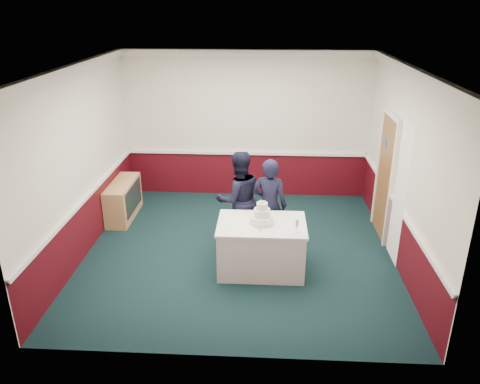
# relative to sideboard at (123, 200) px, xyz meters

# --- Properties ---
(ground) EXTENTS (5.00, 5.00, 0.00)m
(ground) POSITION_rel_sideboard_xyz_m (2.28, -1.20, -0.35)
(ground) COLOR black
(ground) RESTS_ON ground
(room_shell) EXTENTS (5.00, 5.00, 3.00)m
(room_shell) POSITION_rel_sideboard_xyz_m (2.36, -0.59, 1.62)
(room_shell) COLOR silver
(room_shell) RESTS_ON ground
(sideboard) EXTENTS (0.41, 1.20, 0.70)m
(sideboard) POSITION_rel_sideboard_xyz_m (0.00, 0.00, 0.00)
(sideboard) COLOR tan
(sideboard) RESTS_ON ground
(cake_table) EXTENTS (1.32, 0.92, 0.79)m
(cake_table) POSITION_rel_sideboard_xyz_m (2.65, -1.75, 0.05)
(cake_table) COLOR white
(cake_table) RESTS_ON ground
(wedding_cake) EXTENTS (0.35, 0.35, 0.36)m
(wedding_cake) POSITION_rel_sideboard_xyz_m (2.65, -1.75, 0.55)
(wedding_cake) COLOR white
(wedding_cake) RESTS_ON cake_table
(cake_knife) EXTENTS (0.04, 0.22, 0.00)m
(cake_knife) POSITION_rel_sideboard_xyz_m (2.62, -1.95, 0.44)
(cake_knife) COLOR silver
(cake_knife) RESTS_ON cake_table
(champagne_flute) EXTENTS (0.05, 0.05, 0.21)m
(champagne_flute) POSITION_rel_sideboard_xyz_m (3.15, -2.03, 0.58)
(champagne_flute) COLOR silver
(champagne_flute) RESTS_ON cake_table
(person_man) EXTENTS (0.97, 0.87, 1.65)m
(person_man) POSITION_rel_sideboard_xyz_m (2.25, -0.94, 0.47)
(person_man) COLOR black
(person_man) RESTS_ON ground
(person_woman) EXTENTS (0.64, 0.48, 1.58)m
(person_woman) POSITION_rel_sideboard_xyz_m (2.76, -1.09, 0.44)
(person_woman) COLOR black
(person_woman) RESTS_ON ground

